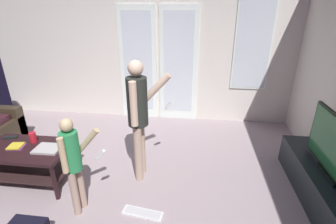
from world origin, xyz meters
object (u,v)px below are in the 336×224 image
(coffee_table, at_px, (28,157))
(cup_near_edge, at_px, (33,137))
(tv_remote_black, at_px, (10,137))
(tv_stand, at_px, (324,191))
(person_child, at_px, (73,159))
(book_stack, at_px, (16,147))
(loose_keyboard, at_px, (143,213))
(laptop_closed, at_px, (48,149))
(flat_screen_tv, at_px, (336,149))
(person_adult, at_px, (139,112))

(coffee_table, bearing_deg, cup_near_edge, 84.31)
(coffee_table, xyz_separation_m, tv_remote_black, (-0.35, 0.19, 0.14))
(tv_stand, xyz_separation_m, cup_near_edge, (-3.43, 0.13, 0.36))
(person_child, bearing_deg, tv_stand, 8.70)
(tv_stand, height_order, book_stack, book_stack)
(loose_keyboard, bearing_deg, laptop_closed, 163.15)
(coffee_table, distance_m, cup_near_edge, 0.24)
(cup_near_edge, bearing_deg, laptop_closed, -27.79)
(flat_screen_tv, distance_m, laptop_closed, 3.16)
(flat_screen_tv, xyz_separation_m, laptop_closed, (-3.15, -0.02, -0.22))
(person_child, relative_size, loose_keyboard, 2.40)
(book_stack, bearing_deg, flat_screen_tv, 0.55)
(loose_keyboard, bearing_deg, book_stack, 167.60)
(tv_remote_black, bearing_deg, coffee_table, -47.57)
(person_adult, bearing_deg, flat_screen_tv, -7.31)
(loose_keyboard, bearing_deg, flat_screen_tv, 11.25)
(laptop_closed, height_order, cup_near_edge, cup_near_edge)
(coffee_table, relative_size, flat_screen_tv, 0.93)
(coffee_table, bearing_deg, person_child, -25.33)
(flat_screen_tv, height_order, cup_near_edge, flat_screen_tv)
(person_child, bearing_deg, coffee_table, 154.67)
(cup_near_edge, xyz_separation_m, tv_remote_black, (-0.36, 0.05, -0.05))
(person_child, height_order, laptop_closed, person_child)
(flat_screen_tv, bearing_deg, tv_stand, -65.42)
(coffee_table, bearing_deg, laptop_closed, -1.53)
(laptop_closed, distance_m, tv_remote_black, 0.67)
(coffee_table, relative_size, tv_remote_black, 6.03)
(coffee_table, xyz_separation_m, flat_screen_tv, (3.44, 0.01, 0.36))
(tv_stand, relative_size, person_adult, 1.18)
(loose_keyboard, height_order, cup_near_edge, cup_near_edge)
(laptop_closed, distance_m, book_stack, 0.40)
(person_adult, height_order, cup_near_edge, person_adult)
(laptop_closed, height_order, tv_remote_black, laptop_closed)
(flat_screen_tv, relative_size, laptop_closed, 3.68)
(flat_screen_tv, xyz_separation_m, person_child, (-2.62, -0.40, -0.06))
(laptop_closed, xyz_separation_m, cup_near_edge, (-0.28, 0.15, 0.05))
(coffee_table, height_order, person_child, person_child)
(flat_screen_tv, bearing_deg, coffee_table, -179.79)
(person_adult, bearing_deg, cup_near_edge, -173.86)
(cup_near_edge, height_order, tv_remote_black, cup_near_edge)
(person_adult, bearing_deg, loose_keyboard, -76.54)
(loose_keyboard, bearing_deg, person_adult, 103.46)
(person_adult, bearing_deg, coffee_table, -168.14)
(loose_keyboard, distance_m, tv_remote_black, 1.99)
(loose_keyboard, height_order, book_stack, book_stack)
(flat_screen_tv, bearing_deg, loose_keyboard, -168.75)
(tv_remote_black, bearing_deg, person_child, -45.06)
(person_child, bearing_deg, person_adult, 52.52)
(cup_near_edge, bearing_deg, person_adult, 6.14)
(person_child, xyz_separation_m, laptop_closed, (-0.53, 0.38, -0.16))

